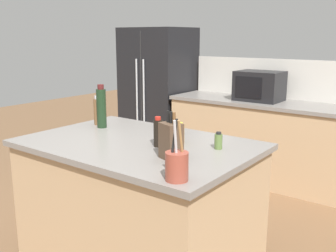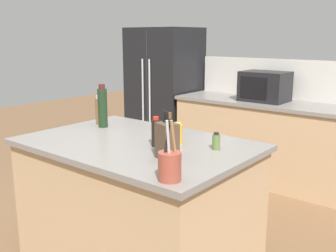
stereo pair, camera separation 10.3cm
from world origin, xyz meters
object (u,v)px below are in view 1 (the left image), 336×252
at_px(utensil_crock, 177,165).
at_px(honey_jar, 179,134).
at_px(microwave, 259,86).
at_px(spice_jar_oregano, 218,141).
at_px(salt_shaker, 174,164).
at_px(pepper_grinder, 97,111).
at_px(wine_bottle, 101,107).
at_px(knife_block, 171,140).
at_px(soy_sauce_bottle, 158,133).
at_px(refrigerator, 158,93).

distance_m(utensil_crock, honey_jar, 0.71).
distance_m(microwave, spice_jar_oregano, 2.11).
bearing_deg(salt_shaker, pepper_grinder, 154.60).
bearing_deg(wine_bottle, knife_block, -19.38).
relative_size(knife_block, soy_sauce_bottle, 1.42).
xyz_separation_m(spice_jar_oregano, honey_jar, (-0.28, -0.05, 0.02)).
relative_size(refrigerator, spice_jar_oregano, 15.52).
bearing_deg(refrigerator, pepper_grinder, -64.59).
xyz_separation_m(utensil_crock, pepper_grinder, (-1.29, 0.66, 0.03)).
bearing_deg(salt_shaker, soy_sauce_bottle, 137.91).
bearing_deg(soy_sauce_bottle, wine_bottle, 166.75).
height_order(utensil_crock, pepper_grinder, utensil_crock).
bearing_deg(wine_bottle, utensil_crock, -27.17).
relative_size(honey_jar, wine_bottle, 0.43).
distance_m(wine_bottle, pepper_grinder, 0.13).
xyz_separation_m(knife_block, wine_bottle, (-0.94, 0.33, 0.05)).
distance_m(utensil_crock, pepper_grinder, 1.45).
distance_m(knife_block, wine_bottle, 1.00).
bearing_deg(pepper_grinder, salt_shaker, -25.40).
relative_size(refrigerator, pepper_grinder, 7.29).
distance_m(refrigerator, spice_jar_oregano, 2.97).
bearing_deg(pepper_grinder, refrigerator, 115.41).
height_order(microwave, soy_sauce_bottle, microwave).
height_order(refrigerator, pepper_grinder, refrigerator).
relative_size(microwave, utensil_crock, 1.58).
distance_m(honey_jar, pepper_grinder, 0.89).
distance_m(refrigerator, pepper_grinder, 2.26).
height_order(microwave, pepper_grinder, microwave).
xyz_separation_m(soy_sauce_bottle, salt_shaker, (0.40, -0.36, -0.05)).
xyz_separation_m(refrigerator, salt_shaker, (2.18, -2.61, 0.10)).
relative_size(utensil_crock, pepper_grinder, 1.32).
bearing_deg(wine_bottle, spice_jar_oregano, 1.30).
bearing_deg(microwave, salt_shaker, -75.40).
xyz_separation_m(microwave, utensil_crock, (0.74, -2.64, -0.09)).
bearing_deg(soy_sauce_bottle, knife_block, -35.48).
distance_m(soy_sauce_bottle, salt_shaker, 0.54).
bearing_deg(salt_shaker, refrigerator, 129.84).
height_order(spice_jar_oregano, salt_shaker, spice_jar_oregano).
bearing_deg(wine_bottle, soy_sauce_bottle, -13.25).
relative_size(utensil_crock, salt_shaker, 2.96).
bearing_deg(spice_jar_oregano, honey_jar, -170.74).
height_order(spice_jar_oregano, soy_sauce_bottle, soy_sauce_bottle).
xyz_separation_m(honey_jar, pepper_grinder, (-0.89, 0.07, 0.04)).
bearing_deg(pepper_grinder, honey_jar, -4.68).
bearing_deg(microwave, knife_block, -78.06).
distance_m(refrigerator, soy_sauce_bottle, 2.88).
height_order(spice_jar_oregano, honey_jar, honey_jar).
xyz_separation_m(soy_sauce_bottle, pepper_grinder, (-0.82, 0.22, 0.02)).
height_order(knife_block, salt_shaker, knife_block).
height_order(wine_bottle, soy_sauce_bottle, wine_bottle).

